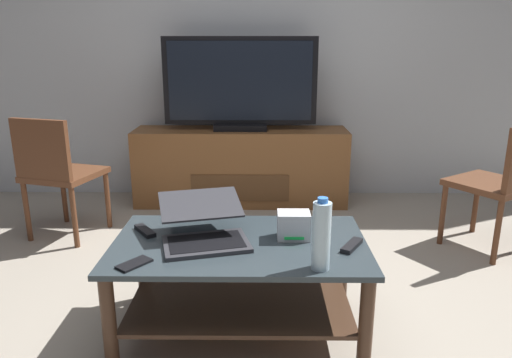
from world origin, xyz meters
name	(u,v)px	position (x,y,z in m)	size (l,w,h in m)	color
ground_plane	(265,332)	(0.00, 0.00, 0.00)	(7.68, 7.68, 0.00)	#9E9384
back_wall	(263,32)	(0.00, 2.24, 1.40)	(6.40, 0.12, 2.80)	silver
coffee_table	(240,270)	(-0.11, 0.01, 0.31)	(1.14, 0.67, 0.46)	#2D383D
media_cabinet	(241,166)	(-0.19, 1.92, 0.31)	(1.76, 0.43, 0.63)	brown
television	(240,86)	(-0.19, 1.89, 0.99)	(1.23, 0.20, 0.74)	black
dining_chair	(503,180)	(1.51, 0.93, 0.49)	(0.61, 0.61, 0.85)	#59331E
side_chair	(57,170)	(-1.40, 1.13, 0.49)	(0.55, 0.55, 0.85)	#59331E
laptop	(204,227)	(-0.28, 0.03, 0.52)	(0.46, 0.49, 0.18)	#333338
router_box	(294,225)	(0.13, 0.06, 0.52)	(0.15, 0.11, 0.12)	silver
water_bottle_near	(321,235)	(0.22, -0.25, 0.60)	(0.07, 0.07, 0.30)	silver
cell_phone	(134,264)	(-0.53, -0.23, 0.46)	(0.07, 0.14, 0.01)	black
tv_remote	(352,245)	(0.38, -0.05, 0.47)	(0.04, 0.16, 0.02)	black
soundbar_remote	(145,231)	(-0.56, 0.11, 0.47)	(0.04, 0.16, 0.02)	black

